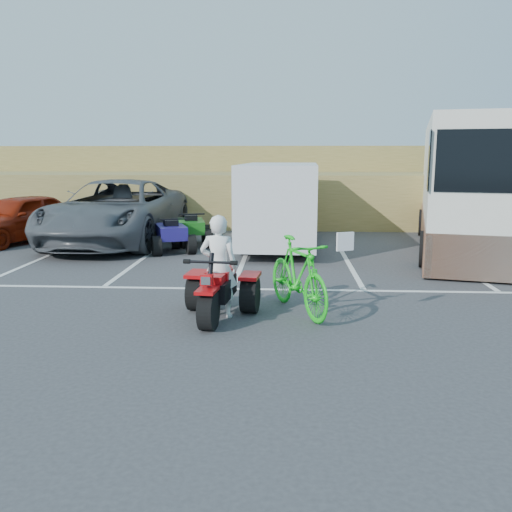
# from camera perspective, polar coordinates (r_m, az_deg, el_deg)

# --- Properties ---
(ground) EXTENTS (100.00, 100.00, 0.00)m
(ground) POSITION_cam_1_polar(r_m,az_deg,el_deg) (8.89, -4.07, -7.26)
(ground) COLOR #363638
(ground) RESTS_ON ground
(parking_stripes) EXTENTS (28.00, 5.16, 0.01)m
(parking_stripes) POSITION_cam_1_polar(r_m,az_deg,el_deg) (12.75, 2.08, -1.70)
(parking_stripes) COLOR white
(parking_stripes) RESTS_ON ground
(grass_embankment) EXTENTS (40.00, 8.50, 3.10)m
(grass_embankment) POSITION_cam_1_polar(r_m,az_deg,el_deg) (23.93, 0.55, 7.51)
(grass_embankment) COLOR olive
(grass_embankment) RESTS_ON ground
(red_trike_atv) EXTENTS (1.45, 1.82, 1.10)m
(red_trike_atv) POSITION_cam_1_polar(r_m,az_deg,el_deg) (9.21, -4.09, -6.62)
(red_trike_atv) COLOR #AE090C
(red_trike_atv) RESTS_ON ground
(rider) EXTENTS (0.68, 0.49, 1.75)m
(rider) POSITION_cam_1_polar(r_m,az_deg,el_deg) (9.13, -3.95, -1.10)
(rider) COLOR white
(rider) RESTS_ON ground
(green_dirt_bike) EXTENTS (1.47, 2.27, 1.32)m
(green_dirt_bike) POSITION_cam_1_polar(r_m,az_deg,el_deg) (9.41, 4.44, -2.07)
(green_dirt_bike) COLOR #14BF19
(green_dirt_bike) RESTS_ON ground
(grey_pickup) EXTENTS (3.50, 7.14, 1.95)m
(grey_pickup) POSITION_cam_1_polar(r_m,az_deg,el_deg) (17.52, -14.43, 4.56)
(grey_pickup) COLOR #4C4F55
(grey_pickup) RESTS_ON ground
(red_car) EXTENTS (3.25, 4.77, 1.51)m
(red_car) POSITION_cam_1_polar(r_m,az_deg,el_deg) (18.73, -23.71, 3.69)
(red_car) COLOR maroon
(red_car) RESTS_ON ground
(cargo_trailer) EXTENTS (2.33, 5.36, 2.46)m
(cargo_trailer) POSITION_cam_1_polar(r_m,az_deg,el_deg) (15.98, 2.53, 5.62)
(cargo_trailer) COLOR silver
(cargo_trailer) RESTS_ON ground
(rv_motorhome) EXTENTS (4.75, 10.30, 3.59)m
(rv_motorhome) POSITION_cam_1_polar(r_m,az_deg,el_deg) (17.29, 21.47, 6.04)
(rv_motorhome) COLOR silver
(rv_motorhome) RESTS_ON ground
(quad_atv_blue) EXTENTS (1.66, 1.89, 1.03)m
(quad_atv_blue) POSITION_cam_1_polar(r_m,az_deg,el_deg) (15.62, -8.88, 0.45)
(quad_atv_blue) COLOR navy
(quad_atv_blue) RESTS_ON ground
(quad_atv_green) EXTENTS (1.52, 1.83, 1.04)m
(quad_atv_green) POSITION_cam_1_polar(r_m,az_deg,el_deg) (16.67, -6.81, 1.14)
(quad_atv_green) COLOR #155C15
(quad_atv_green) RESTS_ON ground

